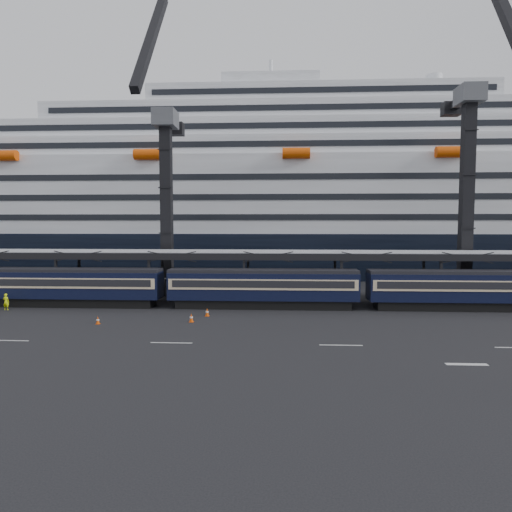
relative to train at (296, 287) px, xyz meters
name	(u,v)px	position (x,y,z in m)	size (l,w,h in m)	color
ground	(360,332)	(4.65, -10.00, -2.20)	(260.00, 260.00, 0.00)	black
lane_markings	(498,352)	(12.80, -15.23, -2.19)	(111.00, 4.27, 0.02)	beige
train	(296,287)	(0.00, 0.00, 0.00)	(133.05, 3.00, 4.05)	black
canopy	(338,254)	(4.65, 4.00, 3.05)	(130.00, 6.25, 5.53)	gray
cruise_ship	(310,202)	(3.57, 35.99, 10.14)	(214.09, 28.84, 34.00)	black
crane_dark_near	(166,195)	(-15.35, 8.59, 9.73)	(4.50, 17.75, 35.08)	#494C51
crane_dark_mid	(469,181)	(19.65, 7.59, 11.16)	(4.50, 18.24, 39.64)	#494C51
worker	(6,302)	(-28.62, -2.50, -1.38)	(0.60, 0.39, 1.65)	#E6FF0D
traffic_cone_b	(98,320)	(-17.05, -8.24, -1.86)	(0.35, 0.35, 0.69)	#DB4806
traffic_cone_c	(191,318)	(-9.28, -7.03, -1.81)	(0.39, 0.39, 0.78)	#DB4806
traffic_cone_d	(207,312)	(-8.33, -4.43, -1.82)	(0.38, 0.38, 0.77)	#DB4806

